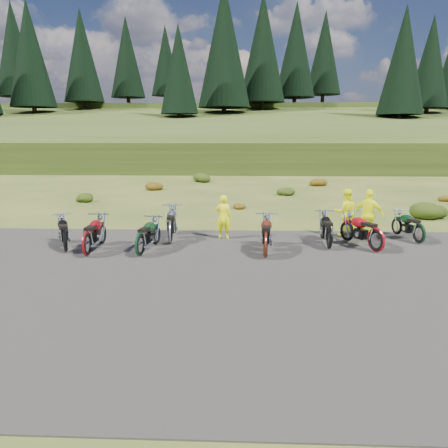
{
  "coord_description": "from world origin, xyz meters",
  "views": [
    {
      "loc": [
        -0.21,
        -12.69,
        3.69
      ],
      "look_at": [
        -0.77,
        1.08,
        0.87
      ],
      "focal_mm": 35.0,
      "sensor_mm": 36.0,
      "label": 1
    }
  ],
  "objects_px": {
    "motorcycle_7": "(418,244)",
    "motorcycle_0": "(66,253)",
    "person_middle": "(223,218)",
    "motorcycle_3": "(171,244)"
  },
  "relations": [
    {
      "from": "motorcycle_0",
      "to": "motorcycle_7",
      "type": "height_order",
      "value": "motorcycle_0"
    },
    {
      "from": "motorcycle_0",
      "to": "motorcycle_7",
      "type": "relative_size",
      "value": 1.05
    },
    {
      "from": "motorcycle_0",
      "to": "person_middle",
      "type": "bearing_deg",
      "value": -92.63
    },
    {
      "from": "motorcycle_7",
      "to": "motorcycle_0",
      "type": "bearing_deg",
      "value": 84.1
    },
    {
      "from": "motorcycle_3",
      "to": "person_middle",
      "type": "distance_m",
      "value": 2.12
    },
    {
      "from": "motorcycle_7",
      "to": "person_middle",
      "type": "height_order",
      "value": "person_middle"
    },
    {
      "from": "motorcycle_7",
      "to": "person_middle",
      "type": "distance_m",
      "value": 6.8
    },
    {
      "from": "person_middle",
      "to": "motorcycle_3",
      "type": "bearing_deg",
      "value": 33.96
    },
    {
      "from": "motorcycle_7",
      "to": "person_middle",
      "type": "xyz_separation_m",
      "value": [
        -6.74,
        0.47,
        0.79
      ]
    },
    {
      "from": "motorcycle_0",
      "to": "person_middle",
      "type": "height_order",
      "value": "person_middle"
    }
  ]
}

